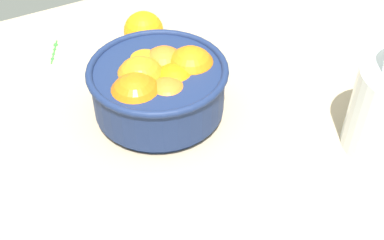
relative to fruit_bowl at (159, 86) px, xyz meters
The scene contains 4 objects.
ground_plane 9.79cm from the fruit_bowl, 47.23° to the right, with size 148.11×96.40×3.00cm, color tan.
fruit_bowl is the anchor object (origin of this frame).
loose_orange_3 19.99cm from the fruit_bowl, 72.43° to the left, with size 7.78×7.78×7.78cm, color orange.
herb_sprig_0 29.28cm from the fruit_bowl, 110.64° to the left, with size 3.70×7.38×0.92cm.
Camera 1 is at (-30.95, -53.19, 56.24)cm, focal length 46.38 mm.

